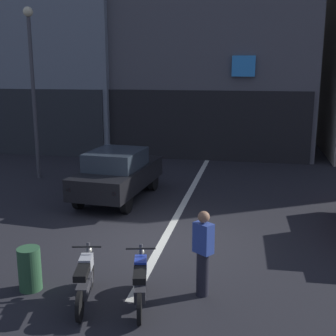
{
  "coord_description": "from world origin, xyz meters",
  "views": [
    {
      "loc": [
        2.13,
        -10.06,
        4.23
      ],
      "look_at": [
        -0.29,
        2.0,
        1.4
      ],
      "focal_mm": 47.05,
      "sensor_mm": 36.0,
      "label": 1
    }
  ],
  "objects_px": {
    "trash_bin": "(30,269)",
    "car_grey_down_street": "(237,130)",
    "person_by_motorcycles": "(203,253)",
    "street_lamp": "(32,76)",
    "motorcycle_blue_row_left_mid": "(140,282)",
    "car_black_crossing_near": "(118,173)",
    "motorcycle_silver_row_leftmost": "(85,280)"
  },
  "relations": [
    {
      "from": "car_grey_down_street",
      "to": "trash_bin",
      "type": "relative_size",
      "value": 4.92
    },
    {
      "from": "street_lamp",
      "to": "motorcycle_blue_row_left_mid",
      "type": "xyz_separation_m",
      "value": [
        6.33,
        -8.38,
        -3.44
      ]
    },
    {
      "from": "motorcycle_blue_row_left_mid",
      "to": "person_by_motorcycles",
      "type": "distance_m",
      "value": 1.27
    },
    {
      "from": "car_grey_down_street",
      "to": "motorcycle_blue_row_left_mid",
      "type": "distance_m",
      "value": 16.97
    },
    {
      "from": "motorcycle_silver_row_leftmost",
      "to": "person_by_motorcycles",
      "type": "bearing_deg",
      "value": 18.67
    },
    {
      "from": "car_black_crossing_near",
      "to": "person_by_motorcycles",
      "type": "relative_size",
      "value": 2.53
    },
    {
      "from": "street_lamp",
      "to": "motorcycle_blue_row_left_mid",
      "type": "bearing_deg",
      "value": -52.94
    },
    {
      "from": "street_lamp",
      "to": "motorcycle_silver_row_leftmost",
      "type": "relative_size",
      "value": 3.86
    },
    {
      "from": "street_lamp",
      "to": "motorcycle_silver_row_leftmost",
      "type": "bearing_deg",
      "value": -57.97
    },
    {
      "from": "street_lamp",
      "to": "trash_bin",
      "type": "bearing_deg",
      "value": -63.65
    },
    {
      "from": "person_by_motorcycles",
      "to": "car_grey_down_street",
      "type": "bearing_deg",
      "value": 90.51
    },
    {
      "from": "motorcycle_silver_row_leftmost",
      "to": "motorcycle_blue_row_left_mid",
      "type": "xyz_separation_m",
      "value": [
        1.01,
        0.12,
        0.0
      ]
    },
    {
      "from": "trash_bin",
      "to": "street_lamp",
      "type": "bearing_deg",
      "value": 116.35
    },
    {
      "from": "motorcycle_blue_row_left_mid",
      "to": "trash_bin",
      "type": "xyz_separation_m",
      "value": [
        -2.25,
        0.14,
        -0.03
      ]
    },
    {
      "from": "street_lamp",
      "to": "trash_bin",
      "type": "relative_size",
      "value": 7.48
    },
    {
      "from": "car_black_crossing_near",
      "to": "motorcycle_silver_row_leftmost",
      "type": "distance_m",
      "value": 6.52
    },
    {
      "from": "trash_bin",
      "to": "car_grey_down_street",
      "type": "bearing_deg",
      "value": 79.34
    },
    {
      "from": "street_lamp",
      "to": "motorcycle_silver_row_leftmost",
      "type": "distance_m",
      "value": 10.6
    },
    {
      "from": "trash_bin",
      "to": "car_black_crossing_near",
      "type": "bearing_deg",
      "value": 91.39
    },
    {
      "from": "motorcycle_blue_row_left_mid",
      "to": "trash_bin",
      "type": "relative_size",
      "value": 1.93
    },
    {
      "from": "car_grey_down_street",
      "to": "street_lamp",
      "type": "height_order",
      "value": "street_lamp"
    },
    {
      "from": "car_grey_down_street",
      "to": "car_black_crossing_near",
      "type": "bearing_deg",
      "value": -107.18
    },
    {
      "from": "motorcycle_silver_row_leftmost",
      "to": "person_by_motorcycles",
      "type": "distance_m",
      "value": 2.22
    },
    {
      "from": "car_grey_down_street",
      "to": "trash_bin",
      "type": "distance_m",
      "value": 17.1
    },
    {
      "from": "car_black_crossing_near",
      "to": "car_grey_down_street",
      "type": "bearing_deg",
      "value": 72.82
    },
    {
      "from": "motorcycle_silver_row_leftmost",
      "to": "person_by_motorcycles",
      "type": "xyz_separation_m",
      "value": [
        2.07,
        0.7,
        0.4
      ]
    },
    {
      "from": "car_black_crossing_near",
      "to": "motorcycle_blue_row_left_mid",
      "type": "bearing_deg",
      "value": -68.96
    },
    {
      "from": "motorcycle_silver_row_leftmost",
      "to": "person_by_motorcycles",
      "type": "height_order",
      "value": "person_by_motorcycles"
    },
    {
      "from": "car_black_crossing_near",
      "to": "street_lamp",
      "type": "distance_m",
      "value": 5.4
    },
    {
      "from": "car_grey_down_street",
      "to": "person_by_motorcycles",
      "type": "distance_m",
      "value": 16.36
    },
    {
      "from": "street_lamp",
      "to": "person_by_motorcycles",
      "type": "bearing_deg",
      "value": -46.56
    },
    {
      "from": "car_grey_down_street",
      "to": "motorcycle_blue_row_left_mid",
      "type": "xyz_separation_m",
      "value": [
        -0.91,
        -16.94,
        -0.43
      ]
    }
  ]
}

